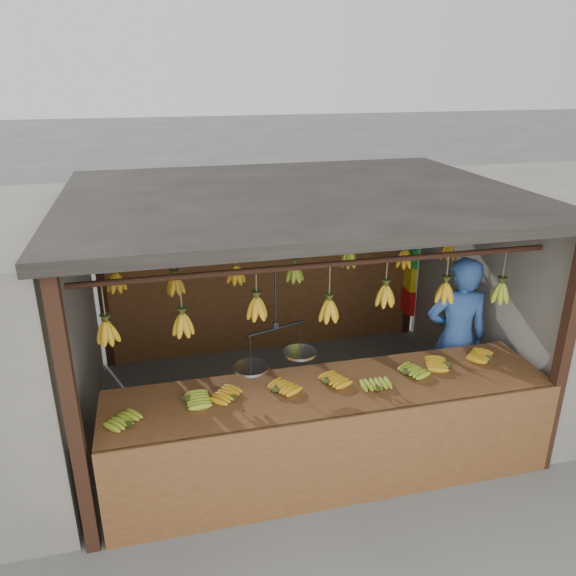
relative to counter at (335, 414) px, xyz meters
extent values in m
plane|color=#5B5B57|center=(-0.04, 1.24, -0.72)|extent=(80.00, 80.00, 0.00)
cube|color=black|center=(-2.04, -0.26, 0.43)|extent=(0.10, 0.10, 2.30)
cube|color=black|center=(1.96, -0.26, 0.43)|extent=(0.10, 0.10, 2.30)
cube|color=black|center=(-2.04, 2.74, 0.43)|extent=(0.10, 0.10, 2.30)
cube|color=black|center=(1.96, 2.74, 0.43)|extent=(0.10, 0.10, 2.30)
cube|color=black|center=(-0.04, 1.24, 1.63)|extent=(4.30, 3.30, 0.10)
cylinder|color=black|center=(-0.04, 0.24, 1.28)|extent=(4.00, 0.05, 0.05)
cylinder|color=black|center=(-0.04, 1.24, 1.28)|extent=(4.00, 0.05, 0.05)
cylinder|color=black|center=(-0.04, 2.24, 1.28)|extent=(4.00, 0.05, 0.05)
cube|color=brown|center=(-0.04, 2.74, 0.18)|extent=(4.00, 0.06, 1.80)
cube|color=brown|center=(0.00, 0.14, 0.14)|extent=(3.90, 0.87, 0.08)
cube|color=brown|center=(0.00, -0.30, -0.27)|extent=(3.90, 0.04, 0.90)
cube|color=black|center=(-1.85, -0.25, -0.31)|extent=(0.07, 0.07, 0.82)
cube|color=black|center=(1.85, -0.25, -0.31)|extent=(0.07, 0.07, 0.82)
cube|color=black|center=(-1.85, 0.52, -0.31)|extent=(0.07, 0.07, 0.82)
cube|color=black|center=(1.85, 0.52, -0.31)|extent=(0.07, 0.07, 0.82)
ellipsoid|color=#92A523|center=(-1.68, -0.04, 0.21)|extent=(0.29, 0.30, 0.06)
ellipsoid|color=#92A523|center=(-1.23, 0.18, 0.21)|extent=(0.25, 0.19, 0.06)
ellipsoid|color=#C98E15|center=(-0.84, 0.14, 0.21)|extent=(0.30, 0.29, 0.06)
ellipsoid|color=#C98E15|center=(-0.47, 0.15, 0.21)|extent=(0.30, 0.29, 0.06)
ellipsoid|color=#C98E15|center=(-0.02, 0.18, 0.21)|extent=(0.29, 0.26, 0.06)
ellipsoid|color=#92A523|center=(0.38, -0.03, 0.21)|extent=(0.18, 0.24, 0.06)
ellipsoid|color=#92A523|center=(0.72, 0.16, 0.21)|extent=(0.29, 0.26, 0.06)
ellipsoid|color=#C98E15|center=(1.15, 0.23, 0.21)|extent=(0.29, 0.25, 0.06)
ellipsoid|color=#C98E15|center=(1.60, 0.24, 0.21)|extent=(0.29, 0.30, 0.06)
ellipsoid|color=#C98E15|center=(-1.79, 0.26, 0.86)|extent=(0.16, 0.16, 0.28)
ellipsoid|color=#C98E15|center=(-1.21, 0.28, 0.86)|extent=(0.16, 0.16, 0.28)
ellipsoid|color=#C98E15|center=(-0.61, 0.28, 0.94)|extent=(0.16, 0.16, 0.28)
ellipsoid|color=#C98E15|center=(-0.02, 0.21, 0.88)|extent=(0.16, 0.16, 0.28)
ellipsoid|color=#C98E15|center=(0.50, 0.26, 0.95)|extent=(0.16, 0.16, 0.28)
ellipsoid|color=#C98E15|center=(1.04, 0.22, 0.94)|extent=(0.16, 0.16, 0.28)
ellipsoid|color=#92A523|center=(1.62, 0.25, 0.87)|extent=(0.16, 0.16, 0.28)
ellipsoid|color=#C98E15|center=(-1.76, 1.26, 0.91)|extent=(0.16, 0.16, 0.28)
ellipsoid|color=#C98E15|center=(-1.22, 1.19, 0.85)|extent=(0.16, 0.16, 0.28)
ellipsoid|color=#C98E15|center=(-0.64, 1.23, 0.90)|extent=(0.16, 0.16, 0.28)
ellipsoid|color=#92A523|center=(-0.06, 1.20, 0.87)|extent=(0.16, 0.16, 0.28)
ellipsoid|color=#92A523|center=(0.53, 1.26, 0.96)|extent=(0.16, 0.16, 0.28)
ellipsoid|color=#C98E15|center=(1.12, 1.21, 0.92)|extent=(0.16, 0.16, 0.28)
ellipsoid|color=#C98E15|center=(1.64, 1.26, 0.95)|extent=(0.16, 0.16, 0.28)
ellipsoid|color=#C98E15|center=(-1.72, 2.27, 0.85)|extent=(0.16, 0.16, 0.28)
ellipsoid|color=#C98E15|center=(-1.13, 2.22, 0.84)|extent=(0.16, 0.16, 0.28)
ellipsoid|color=#C98E15|center=(-0.64, 2.27, 0.85)|extent=(0.16, 0.16, 0.28)
ellipsoid|color=#C98E15|center=(-0.02, 2.19, 0.92)|extent=(0.16, 0.16, 0.28)
ellipsoid|color=#C98E15|center=(0.50, 2.27, 0.95)|extent=(0.16, 0.16, 0.28)
ellipsoid|color=#C98E15|center=(1.05, 2.24, 0.89)|extent=(0.16, 0.16, 0.28)
ellipsoid|color=#92A523|center=(1.63, 2.19, 0.95)|extent=(0.16, 0.16, 0.28)
cylinder|color=black|center=(-0.47, 0.24, 1.02)|extent=(0.02, 0.02, 0.52)
cylinder|color=black|center=(-0.47, 0.24, 0.76)|extent=(0.51, 0.19, 0.02)
cylinder|color=silver|center=(-0.70, 0.16, 0.46)|extent=(0.28, 0.28, 0.02)
cylinder|color=silver|center=(-0.24, 0.31, 0.46)|extent=(0.28, 0.28, 0.02)
imported|color=#3359A5|center=(1.56, 0.77, 0.16)|extent=(0.71, 0.54, 1.77)
cube|color=#1426BF|center=(1.90, 2.59, 0.73)|extent=(0.08, 0.26, 0.34)
cube|color=#199926|center=(1.90, 2.59, 0.47)|extent=(0.08, 0.26, 0.34)
cube|color=yellow|center=(1.90, 2.59, 0.15)|extent=(0.08, 0.26, 0.34)
cube|color=red|center=(1.90, 2.59, -0.20)|extent=(0.08, 0.26, 0.34)
camera|label=1|loc=(-1.37, -3.86, 2.77)|focal=35.00mm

